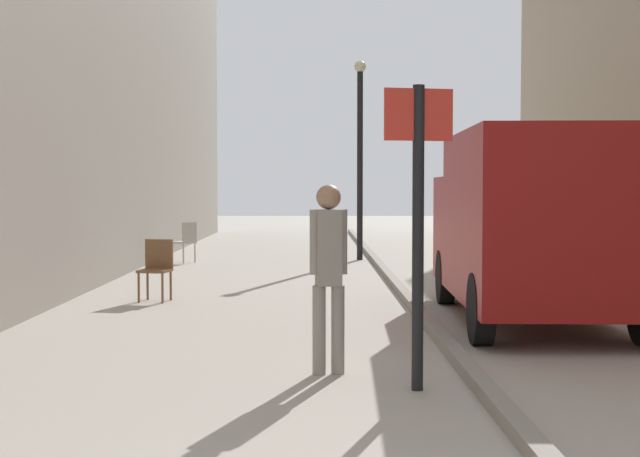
# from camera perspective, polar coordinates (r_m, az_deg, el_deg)

# --- Properties ---
(ground_plane) EXTENTS (80.00, 80.00, 0.00)m
(ground_plane) POSITION_cam_1_polar(r_m,az_deg,el_deg) (14.60, -1.00, -4.18)
(ground_plane) COLOR #A8A093
(kerb_strip) EXTENTS (0.16, 40.00, 0.12)m
(kerb_strip) POSITION_cam_1_polar(r_m,az_deg,el_deg) (14.66, 5.20, -3.92)
(kerb_strip) COLOR gray
(kerb_strip) RESTS_ON ground_plane
(pedestrian_main_foreground) EXTENTS (0.35, 0.23, 1.76)m
(pedestrian_main_foreground) POSITION_cam_1_polar(r_m,az_deg,el_deg) (8.18, 0.55, -2.38)
(pedestrian_main_foreground) COLOR gray
(pedestrian_main_foreground) RESTS_ON ground_plane
(delivery_van) EXTENTS (2.19, 5.08, 2.41)m
(delivery_van) POSITION_cam_1_polar(r_m,az_deg,el_deg) (11.67, 13.51, 0.40)
(delivery_van) COLOR maroon
(delivery_van) RESTS_ON ground_plane
(street_sign_post) EXTENTS (0.59, 0.15, 2.60)m
(street_sign_post) POSITION_cam_1_polar(r_m,az_deg,el_deg) (7.55, 6.34, 1.20)
(street_sign_post) COLOR black
(street_sign_post) RESTS_ON ground_plane
(lamp_post) EXTENTS (0.28, 0.28, 4.76)m
(lamp_post) POSITION_cam_1_polar(r_m,az_deg,el_deg) (21.25, 2.59, 5.31)
(lamp_post) COLOR black
(lamp_post) RESTS_ON ground_plane
(cafe_chair_near_window) EXTENTS (0.62, 0.62, 0.94)m
(cafe_chair_near_window) POSITION_cam_1_polar(r_m,az_deg,el_deg) (20.65, -8.63, -0.68)
(cafe_chair_near_window) COLOR #B7B2A8
(cafe_chair_near_window) RESTS_ON ground_plane
(cafe_chair_by_doorway) EXTENTS (0.51, 0.51, 0.94)m
(cafe_chair_by_doorway) POSITION_cam_1_polar(r_m,az_deg,el_deg) (13.78, -10.47, -2.34)
(cafe_chair_by_doorway) COLOR brown
(cafe_chair_by_doorway) RESTS_ON ground_plane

